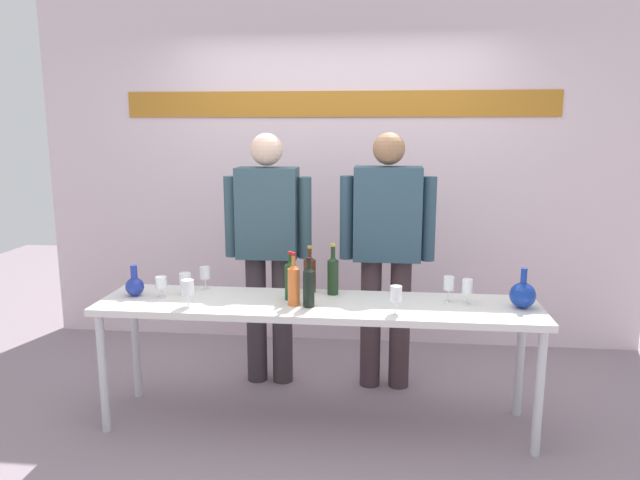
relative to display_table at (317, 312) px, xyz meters
The scene contains 19 objects.
ground_plane 0.70m from the display_table, ahead, with size 10.00×10.00×0.00m, color gray.
back_wall 1.70m from the display_table, 90.00° to the left, with size 4.88×0.11×3.00m.
display_table is the anchor object (origin of this frame).
decanter_blue_left 1.13m from the display_table, behind, with size 0.11×0.11×0.19m.
decanter_blue_right 1.18m from the display_table, ahead, with size 0.15×0.15×0.23m.
presenter_left 0.77m from the display_table, 124.64° to the left, with size 0.60×0.22×1.74m.
presenter_right 0.77m from the display_table, 55.36° to the left, with size 0.63×0.22×1.74m.
wine_bottle_0 0.28m from the display_table, 67.54° to the left, with size 0.07×0.07×0.32m.
wine_bottle_1 0.24m from the display_table, 153.89° to the right, with size 0.07×0.07×0.31m.
wine_bottle_2 0.30m from the display_table, 107.82° to the left, with size 0.08×0.08×0.29m.
wine_bottle_3 0.21m from the display_table, 114.34° to the right, with size 0.07×0.07×0.29m.
wine_bottle_4 0.25m from the display_table, 165.04° to the left, with size 0.07×0.07×0.29m.
wine_glass_left_0 0.76m from the display_table, 168.03° to the right, with size 0.07×0.07×0.16m.
wine_glass_left_1 0.96m from the display_table, behind, with size 0.07×0.07×0.13m.
wine_glass_left_2 0.78m from the display_table, 164.18° to the left, with size 0.07×0.07×0.15m.
wine_glass_left_3 0.84m from the display_table, behind, with size 0.07×0.07×0.14m.
wine_glass_right_0 0.88m from the display_table, ahead, with size 0.06×0.06×0.15m.
wine_glass_right_1 0.51m from the display_table, 19.17° to the right, with size 0.07×0.07×0.16m.
wine_glass_right_2 0.79m from the display_table, ahead, with size 0.06×0.06×0.15m.
Camera 1 is at (0.38, -3.34, 1.79)m, focal length 33.48 mm.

